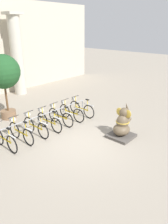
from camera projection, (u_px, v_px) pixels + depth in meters
name	position (u px, v px, depth m)	size (l,w,h in m)	color
ground_plane	(79.00, 142.00, 8.81)	(60.00, 60.00, 0.00)	gray
column_right	(17.00, 55.00, 14.13)	(0.98, 0.98, 5.16)	#BCB7A8
bike_rack	(47.00, 116.00, 9.75)	(4.93, 0.05, 0.77)	gray
bicycle_0	(4.00, 139.00, 8.24)	(0.48, 1.67, 0.99)	black
bicycle_1	(21.00, 132.00, 8.76)	(0.48, 1.67, 0.99)	black
bicycle_2	(35.00, 126.00, 9.25)	(0.48, 1.67, 0.99)	black
bicycle_3	(49.00, 121.00, 9.75)	(0.48, 1.67, 0.99)	black
bicycle_4	(60.00, 116.00, 10.27)	(0.48, 1.67, 0.99)	black
bicycle_5	(71.00, 112.00, 10.77)	(0.48, 1.67, 0.99)	black
bicycle_6	(81.00, 108.00, 11.26)	(0.48, 1.67, 0.99)	black
elephant_statue	(122.00, 126.00, 9.06)	(0.99, 0.99, 1.51)	#4C4742
potted_tree	(3.00, 74.00, 10.31)	(1.63, 1.63, 3.18)	brown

